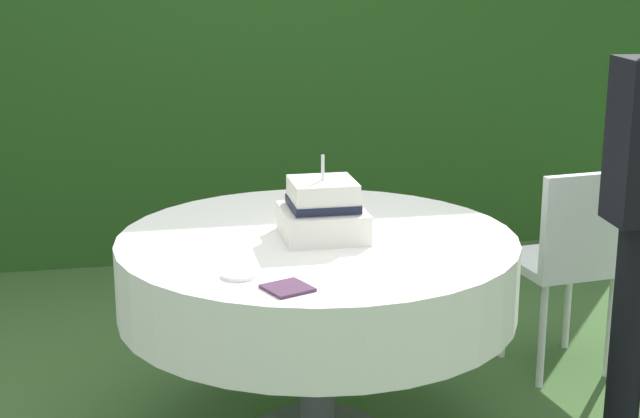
% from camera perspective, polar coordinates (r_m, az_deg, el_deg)
% --- Properties ---
extents(cake_table, '(1.39, 1.39, 0.77)m').
position_cam_1_polar(cake_table, '(3.38, -0.16, -3.81)').
color(cake_table, '#4C4C51').
rests_on(cake_table, ground_plane).
extents(wedding_cake, '(0.30, 0.30, 0.29)m').
position_cam_1_polar(wedding_cake, '(3.31, 0.24, -0.10)').
color(wedding_cake, white).
rests_on(wedding_cake, cake_table).
extents(serving_plate_near, '(0.14, 0.14, 0.01)m').
position_cam_1_polar(serving_plate_near, '(3.88, 1.15, 0.84)').
color(serving_plate_near, white).
rests_on(serving_plate_near, cake_table).
extents(serving_plate_far, '(0.11, 0.11, 0.01)m').
position_cam_1_polar(serving_plate_far, '(2.94, -4.77, -3.90)').
color(serving_plate_far, white).
rests_on(serving_plate_far, cake_table).
extents(serving_plate_left, '(0.11, 0.11, 0.01)m').
position_cam_1_polar(serving_plate_left, '(3.63, -1.23, -0.16)').
color(serving_plate_left, white).
rests_on(serving_plate_left, cake_table).
extents(napkin_stack, '(0.16, 0.16, 0.01)m').
position_cam_1_polar(napkin_stack, '(2.83, -1.93, -4.69)').
color(napkin_stack, '#4C2D47').
rests_on(napkin_stack, cake_table).
extents(garden_chair, '(0.44, 0.44, 0.89)m').
position_cam_1_polar(garden_chair, '(4.08, 14.61, -2.46)').
color(garden_chair, white).
rests_on(garden_chair, ground_plane).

